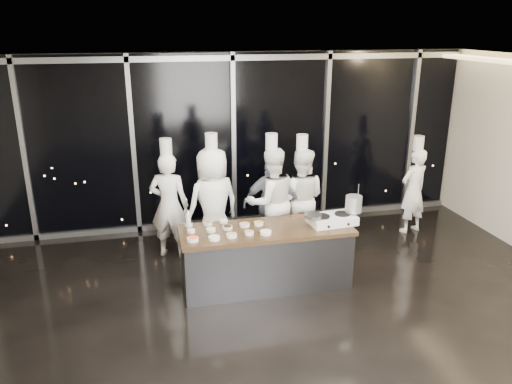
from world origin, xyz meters
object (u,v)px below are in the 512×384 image
chef_side (413,190)px  guest (272,205)px  frying_pan (312,215)px  chef_right (300,198)px  stove (332,219)px  chef_left (213,204)px  stock_pot (354,204)px  demo_counter (266,257)px  chef_center (271,201)px  chef_far_left (169,204)px

chef_side → guest: bearing=-12.5°
frying_pan → chef_right: chef_right is taller
stove → chef_left: (-1.58, 1.12, -0.03)m
chef_side → chef_right: bearing=-13.1°
stock_pot → frying_pan: bearing=-174.1°
chef_side → stock_pot: bearing=20.1°
demo_counter → chef_side: 3.40m
demo_counter → chef_center: bearing=72.0°
chef_far_left → chef_side: size_ratio=1.10×
chef_far_left → guest: bearing=-166.5°
guest → chef_side: chef_side is taller
chef_right → chef_side: 2.21m
stock_pot → chef_far_left: bearing=153.1°
chef_center → guest: 0.11m
demo_counter → guest: 1.25m
chef_left → stock_pot: bearing=130.3°
stock_pot → guest: bearing=129.6°
chef_far_left → guest: (1.67, -0.19, -0.07)m
demo_counter → chef_left: bearing=119.2°
stove → guest: size_ratio=0.42×
demo_counter → frying_pan: frying_pan is taller
chef_right → chef_side: size_ratio=1.09×
stock_pot → chef_right: chef_right is taller
frying_pan → chef_right: (0.23, 1.26, -0.19)m
guest → chef_side: 2.72m
chef_left → chef_right: 1.50m
stove → chef_right: 1.24m
frying_pan → stock_pot: stock_pot is taller
chef_left → chef_side: size_ratio=1.16×
demo_counter → chef_far_left: 1.90m
chef_far_left → stove: bearing=169.1°
stock_pot → chef_side: (1.77, 1.36, -0.35)m
stove → stock_pot: (0.34, 0.04, 0.20)m
chef_far_left → guest: 1.69m
stock_pot → chef_side: size_ratio=0.13×
stock_pot → chef_left: (-1.93, 1.08, -0.22)m
stove → frying_pan: 0.33m
stove → chef_right: size_ratio=0.36×
frying_pan → chef_far_left: (-1.95, 1.39, -0.17)m
demo_counter → chef_far_left: size_ratio=1.24×
chef_center → guest: (0.04, 0.06, -0.09)m
demo_counter → chef_right: 1.55m
stock_pot → chef_side: chef_side is taller
frying_pan → stove: bearing=0.4°
demo_counter → frying_pan: (0.66, -0.06, 0.61)m
chef_center → chef_side: size_ratio=1.13×
stock_pot → chef_right: (-0.43, 1.19, -0.28)m
chef_far_left → chef_right: (2.18, -0.13, -0.02)m
frying_pan → chef_right: 1.30m
frying_pan → stock_pot: 0.67m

